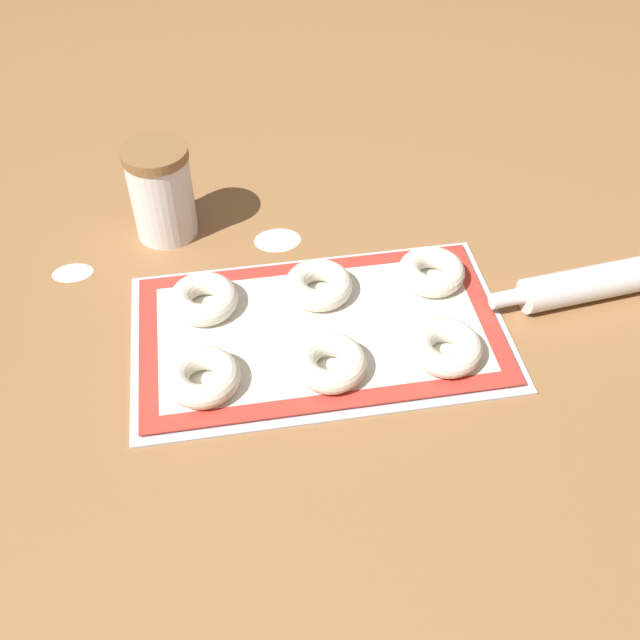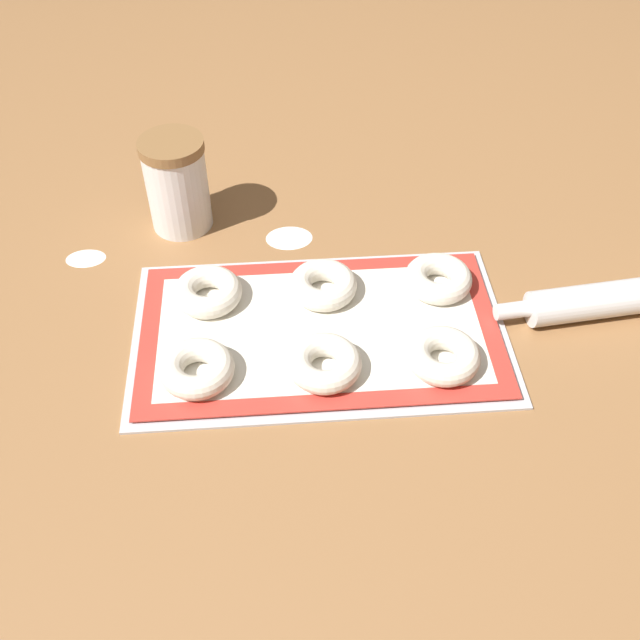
% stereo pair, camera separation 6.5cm
% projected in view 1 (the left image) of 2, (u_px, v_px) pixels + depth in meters
% --- Properties ---
extents(ground_plane, '(2.80, 2.80, 0.00)m').
position_uv_depth(ground_plane, '(310.00, 335.00, 1.06)').
color(ground_plane, olive).
extents(baking_tray, '(0.53, 0.31, 0.01)m').
position_uv_depth(baking_tray, '(320.00, 332.00, 1.06)').
color(baking_tray, silver).
rests_on(baking_tray, ground_plane).
extents(baking_mat, '(0.50, 0.29, 0.00)m').
position_uv_depth(baking_mat, '(320.00, 329.00, 1.05)').
color(baking_mat, red).
rests_on(baking_mat, baking_tray).
extents(bagel_front_left, '(0.10, 0.10, 0.03)m').
position_uv_depth(bagel_front_left, '(202.00, 377.00, 0.97)').
color(bagel_front_left, silver).
rests_on(bagel_front_left, baking_mat).
extents(bagel_front_center, '(0.10, 0.10, 0.03)m').
position_uv_depth(bagel_front_center, '(330.00, 363.00, 0.98)').
color(bagel_front_center, silver).
rests_on(bagel_front_center, baking_mat).
extents(bagel_front_right, '(0.10, 0.10, 0.03)m').
position_uv_depth(bagel_front_right, '(446.00, 348.00, 1.00)').
color(bagel_front_right, silver).
rests_on(bagel_front_right, baking_mat).
extents(bagel_back_left, '(0.10, 0.10, 0.03)m').
position_uv_depth(bagel_back_left, '(204.00, 299.00, 1.07)').
color(bagel_back_left, silver).
rests_on(bagel_back_left, baking_mat).
extents(bagel_back_center, '(0.10, 0.10, 0.03)m').
position_uv_depth(bagel_back_center, '(319.00, 285.00, 1.09)').
color(bagel_back_center, silver).
rests_on(bagel_back_center, baking_mat).
extents(bagel_back_right, '(0.10, 0.10, 0.03)m').
position_uv_depth(bagel_back_right, '(431.00, 272.00, 1.11)').
color(bagel_back_right, silver).
rests_on(bagel_back_right, baking_mat).
extents(flour_canister, '(0.10, 0.10, 0.16)m').
position_uv_depth(flour_canister, '(161.00, 192.00, 1.16)').
color(flour_canister, white).
rests_on(flour_canister, ground_plane).
extents(flour_patch_near, '(0.08, 0.06, 0.00)m').
position_uv_depth(flour_patch_near, '(277.00, 239.00, 1.20)').
color(flour_patch_near, white).
rests_on(flour_patch_near, ground_plane).
extents(flour_patch_far, '(0.06, 0.04, 0.00)m').
position_uv_depth(flour_patch_far, '(72.00, 272.00, 1.15)').
color(flour_patch_far, white).
rests_on(flour_patch_far, ground_plane).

